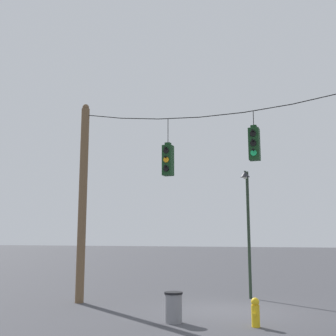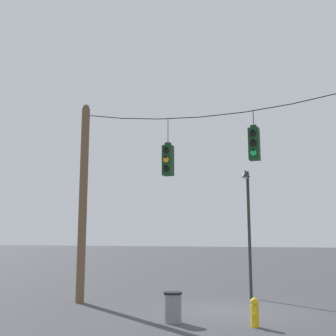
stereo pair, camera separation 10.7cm
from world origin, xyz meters
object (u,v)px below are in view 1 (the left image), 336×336
at_px(trash_bin, 173,307).
at_px(traffic_light_near_left_pole, 254,144).
at_px(utility_pole_left, 83,200).
at_px(fire_hydrant, 255,312).
at_px(traffic_light_over_intersection, 168,160).
at_px(street_lamp, 247,213).

bearing_deg(trash_bin, traffic_light_near_left_pole, 46.83).
height_order(utility_pole_left, fire_hydrant, utility_pole_left).
height_order(traffic_light_over_intersection, fire_hydrant, traffic_light_over_intersection).
height_order(utility_pole_left, traffic_light_near_left_pole, utility_pole_left).
bearing_deg(street_lamp, traffic_light_over_intersection, -123.66).
relative_size(traffic_light_near_left_pole, trash_bin, 2.01).
relative_size(street_lamp, fire_hydrant, 6.63).
xyz_separation_m(street_lamp, fire_hydrant, (1.10, -5.11, -2.92)).
relative_size(street_lamp, trash_bin, 6.01).
distance_m(utility_pole_left, trash_bin, 5.98).
height_order(utility_pole_left, trash_bin, utility_pole_left).
height_order(traffic_light_near_left_pole, fire_hydrant, traffic_light_near_left_pole).
bearing_deg(utility_pole_left, trash_bin, -25.84).
xyz_separation_m(traffic_light_over_intersection, fire_hydrant, (3.24, -1.90, -4.66)).
distance_m(street_lamp, trash_bin, 6.20).
height_order(traffic_light_near_left_pole, street_lamp, traffic_light_near_left_pole).
bearing_deg(traffic_light_near_left_pole, utility_pole_left, 179.93).
relative_size(utility_pole_left, traffic_light_near_left_pole, 4.51).
height_order(traffic_light_over_intersection, street_lamp, traffic_light_over_intersection).
distance_m(fire_hydrant, trash_bin, 2.24).
distance_m(traffic_light_near_left_pole, fire_hydrant, 5.34).
bearing_deg(traffic_light_over_intersection, trash_bin, -64.84).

